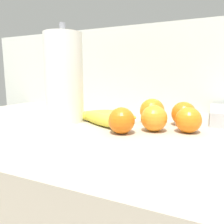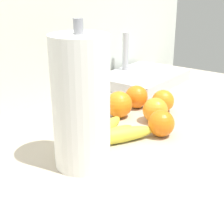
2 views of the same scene
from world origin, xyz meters
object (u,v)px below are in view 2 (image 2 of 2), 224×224
at_px(banana_bunch, 107,134).
at_px(sink_basin, 143,78).
at_px(orange_back_left, 163,101).
at_px(orange_front, 119,104).
at_px(orange_far_right, 155,110).
at_px(paper_towel_roll, 81,103).
at_px(orange_right, 161,123).
at_px(orange_back_right, 136,97).

bearing_deg(banana_bunch, sink_basin, 22.06).
bearing_deg(orange_back_left, orange_front, 145.30).
xyz_separation_m(banana_bunch, orange_front, (0.15, 0.07, 0.02)).
distance_m(banana_bunch, orange_far_right, 0.19).
bearing_deg(paper_towel_roll, sink_basin, 20.26).
relative_size(orange_front, sink_basin, 0.23).
bearing_deg(sink_basin, orange_far_right, -142.78).
distance_m(orange_right, orange_front, 0.17).
bearing_deg(orange_far_right, sink_basin, 37.22).
relative_size(banana_bunch, orange_back_right, 2.85).
distance_m(orange_back_left, paper_towel_roll, 0.41).
bearing_deg(orange_back_left, paper_towel_roll, -178.11).
distance_m(orange_back_right, orange_right, 0.22).
bearing_deg(paper_towel_roll, banana_bunch, 12.70).
xyz_separation_m(orange_far_right, sink_basin, (0.31, 0.24, -0.01)).
distance_m(orange_back_right, orange_back_left, 0.09).
distance_m(orange_back_right, orange_far_right, 0.13).
relative_size(banana_bunch, orange_right, 2.99).
xyz_separation_m(banana_bunch, orange_back_right, (0.25, 0.07, 0.02)).
relative_size(banana_bunch, paper_towel_roll, 0.67).
bearing_deg(orange_back_left, orange_back_right, 104.47).
height_order(orange_right, sink_basin, sink_basin).
distance_m(orange_far_right, paper_towel_roll, 0.32).
relative_size(orange_right, paper_towel_roll, 0.22).
xyz_separation_m(orange_front, paper_towel_roll, (-0.27, -0.10, 0.10)).
distance_m(banana_bunch, sink_basin, 0.53).
relative_size(orange_back_right, paper_towel_roll, 0.23).
bearing_deg(orange_far_right, paper_towel_roll, 178.15).
xyz_separation_m(orange_back_left, sink_basin, (0.22, 0.21, -0.01)).
relative_size(orange_right, sink_basin, 0.21).
bearing_deg(orange_back_left, banana_bunch, 176.82).
xyz_separation_m(orange_right, sink_basin, (0.38, 0.30, -0.01)).
distance_m(orange_back_right, paper_towel_roll, 0.40).
relative_size(orange_back_right, orange_back_left, 1.06).
xyz_separation_m(orange_far_right, paper_towel_roll, (-0.30, 0.01, 0.11)).
bearing_deg(orange_right, sink_basin, 37.67).
bearing_deg(banana_bunch, orange_front, 24.55).
xyz_separation_m(orange_back_right, orange_front, (-0.10, -0.00, 0.00)).
bearing_deg(orange_back_left, orange_right, -152.74).
bearing_deg(sink_basin, orange_right, -142.33).
height_order(orange_back_right, paper_towel_roll, paper_towel_roll).
bearing_deg(orange_right, paper_towel_roll, 163.23).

